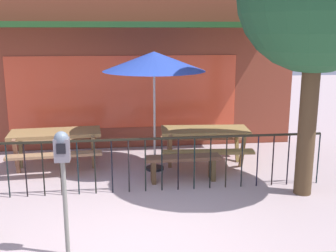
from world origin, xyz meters
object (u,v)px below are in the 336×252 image
at_px(picnic_table_left, 56,139).
at_px(patio_bench, 183,163).
at_px(parking_meter_far, 63,161).
at_px(patio_umbrella, 154,62).
at_px(picnic_table_right, 205,136).

relative_size(picnic_table_left, patio_bench, 1.35).
bearing_deg(parking_meter_far, picnic_table_left, 99.75).
bearing_deg(patio_umbrella, parking_meter_far, -113.94).
bearing_deg(patio_umbrella, picnic_table_left, 170.32).
bearing_deg(parking_meter_far, picnic_table_right, 53.45).
relative_size(picnic_table_left, picnic_table_right, 1.00).
bearing_deg(patio_bench, patio_umbrella, 123.43).
relative_size(picnic_table_right, patio_umbrella, 0.80).
height_order(patio_bench, parking_meter_far, parking_meter_far).
bearing_deg(picnic_table_left, patio_umbrella, -9.68).
xyz_separation_m(picnic_table_right, patio_umbrella, (-1.07, -0.18, 1.56)).
relative_size(picnic_table_right, patio_bench, 1.35).
bearing_deg(parking_meter_far, patio_umbrella, 66.06).
bearing_deg(patio_bench, picnic_table_left, 156.90).
distance_m(picnic_table_right, patio_bench, 1.11).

